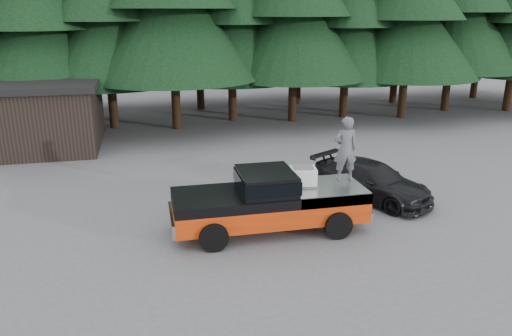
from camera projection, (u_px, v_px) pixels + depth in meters
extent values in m
plane|color=#505053|center=(244.00, 232.00, 15.29)|extent=(120.00, 120.00, 0.00)
cube|color=black|center=(266.00, 181.00, 14.88)|extent=(1.66, 1.90, 0.59)
cube|color=silver|center=(303.00, 177.00, 15.29)|extent=(0.87, 0.76, 0.54)
imported|color=#4E4F55|center=(345.00, 149.00, 15.49)|extent=(0.78, 0.53, 2.06)
imported|color=black|center=(371.00, 181.00, 17.79)|extent=(3.88, 4.87, 1.32)
cube|color=black|center=(13.00, 118.00, 24.12)|extent=(8.00, 6.00, 3.00)
cube|color=black|center=(8.00, 83.00, 23.62)|extent=(8.40, 6.40, 0.30)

